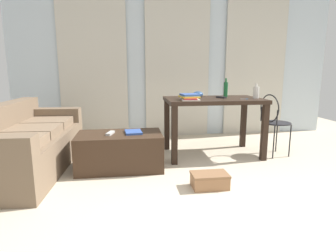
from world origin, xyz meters
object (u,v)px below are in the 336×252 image
(coffee_table, at_px, (120,151))
(shoebox, at_px, (210,180))
(craft_table, at_px, (213,107))
(bottle_near, at_px, (226,89))
(bottle_far, at_px, (256,92))
(couch, at_px, (25,145))
(wire_chair, at_px, (273,118))
(tv_remote_primary, at_px, (110,133))
(bowl, at_px, (198,94))
(book_stack, at_px, (190,97))
(magazine, at_px, (133,132))
(tv_remote_on_table, at_px, (221,97))
(scissors, at_px, (245,99))

(coffee_table, relative_size, shoebox, 2.73)
(craft_table, distance_m, bottle_near, 0.34)
(craft_table, bearing_deg, bottle_far, -10.65)
(couch, distance_m, craft_table, 2.35)
(wire_chair, xyz_separation_m, bottle_near, (-0.56, 0.31, 0.36))
(craft_table, xyz_separation_m, tv_remote_primary, (-1.34, -0.41, -0.23))
(bowl, bearing_deg, tv_remote_primary, -154.48)
(bottle_near, distance_m, shoebox, 1.58)
(bottle_far, relative_size, shoebox, 0.54)
(couch, xyz_separation_m, wire_chair, (3.08, 0.16, 0.21))
(bottle_near, relative_size, bowl, 1.80)
(couch, height_order, coffee_table, couch)
(book_stack, bearing_deg, coffee_table, -166.44)
(wire_chair, bearing_deg, coffee_table, -173.38)
(magazine, relative_size, shoebox, 0.68)
(craft_table, relative_size, bottle_far, 6.50)
(book_stack, height_order, magazine, book_stack)
(tv_remote_on_table, bearing_deg, craft_table, 148.61)
(bottle_far, relative_size, tv_remote_primary, 1.10)
(couch, distance_m, wire_chair, 3.09)
(tv_remote_on_table, height_order, scissors, tv_remote_on_table)
(book_stack, height_order, tv_remote_on_table, book_stack)
(bottle_near, bearing_deg, craft_table, -145.03)
(craft_table, bearing_deg, shoebox, -107.74)
(craft_table, xyz_separation_m, tv_remote_on_table, (0.10, -0.00, 0.12))
(bottle_near, distance_m, scissors, 0.38)
(coffee_table, bearing_deg, book_stack, 13.56)
(craft_table, distance_m, bowl, 0.28)
(bottle_near, xyz_separation_m, tv_remote_on_table, (-0.11, -0.16, -0.09))
(bottle_near, height_order, bowl, bottle_near)
(bottle_near, height_order, bottle_far, bottle_near)
(bottle_far, relative_size, tv_remote_on_table, 1.31)
(coffee_table, height_order, book_stack, book_stack)
(craft_table, xyz_separation_m, bottle_far, (0.54, -0.10, 0.19))
(bottle_near, bearing_deg, shoebox, -114.51)
(bottle_far, relative_size, magazine, 0.80)
(bowl, bearing_deg, bottle_far, -19.26)
(coffee_table, xyz_separation_m, bowl, (1.06, 0.54, 0.61))
(couch, xyz_separation_m, coffee_table, (1.07, -0.08, -0.10))
(wire_chair, bearing_deg, bottle_near, 151.32)
(scissors, bearing_deg, magazine, -172.11)
(scissors, bearing_deg, bottle_far, 23.32)
(tv_remote_on_table, distance_m, tv_remote_primary, 1.54)
(shoebox, bearing_deg, bottle_near, 65.49)
(craft_table, bearing_deg, bowl, 139.54)
(coffee_table, relative_size, wire_chair, 1.18)
(book_stack, relative_size, tv_remote_on_table, 2.12)
(wire_chair, xyz_separation_m, bowl, (-0.95, 0.30, 0.30))
(craft_table, height_order, bowl, bowl)
(shoebox, bearing_deg, scissors, 51.76)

